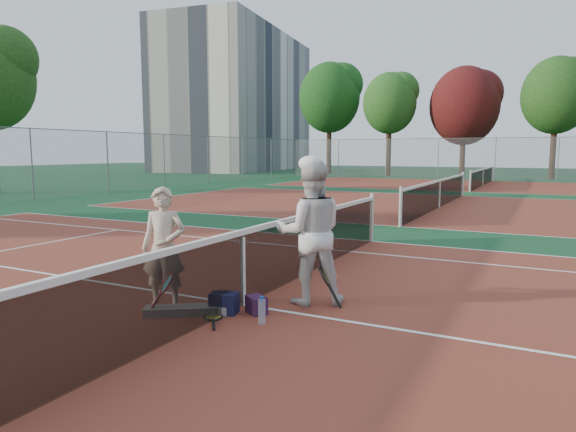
{
  "coord_description": "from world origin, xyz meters",
  "views": [
    {
      "loc": [
        3.54,
        -5.63,
        2.03
      ],
      "look_at": [
        0.0,
        1.31,
        1.05
      ],
      "focal_mm": 32.0,
      "sensor_mm": 36.0,
      "label": 1
    }
  ],
  "objects": [
    {
      "name": "tree_back_maroon",
      "position": [
        -2.9,
        38.38,
        5.67
      ],
      "size": [
        5.49,
        5.49,
        8.85
      ],
      "color": "#382314",
      "rests_on": "ground"
    },
    {
      "name": "tree_back_1",
      "position": [
        -8.69,
        37.02,
        5.99
      ],
      "size": [
        4.42,
        4.42,
        8.57
      ],
      "color": "#382314",
      "rests_on": "ground"
    },
    {
      "name": "player_a",
      "position": [
        -0.85,
        -0.56,
        0.79
      ],
      "size": [
        0.67,
        0.56,
        1.59
      ],
      "primitive_type": "imported",
      "rotation": [
        0.0,
        0.0,
        0.35
      ],
      "color": "#BAA790",
      "rests_on": "ground"
    },
    {
      "name": "fence_back",
      "position": [
        0.0,
        34.0,
        1.5
      ],
      "size": [
        32.0,
        0.06,
        3.0
      ],
      "primitive_type": null,
      "color": "slate",
      "rests_on": "ground"
    },
    {
      "name": "court_far_a",
      "position": [
        0.0,
        13.5,
        0.0
      ],
      "size": [
        23.77,
        10.97,
        0.01
      ],
      "primitive_type": "cube",
      "color": "maroon",
      "rests_on": "ground"
    },
    {
      "name": "net_far_b",
      "position": [
        0.0,
        27.0,
        0.51
      ],
      "size": [
        0.1,
        10.98,
        1.02
      ],
      "primitive_type": null,
      "color": "black",
      "rests_on": "ground"
    },
    {
      "name": "court_main",
      "position": [
        0.0,
        0.0,
        0.0
      ],
      "size": [
        23.77,
        10.97,
        0.01
      ],
      "primitive_type": "cube",
      "color": "maroon",
      "rests_on": "ground"
    },
    {
      "name": "tree_back_3",
      "position": [
        3.65,
        37.42,
        6.08
      ],
      "size": [
        4.89,
        4.89,
        8.92
      ],
      "color": "#382314",
      "rests_on": "ground"
    },
    {
      "name": "water_bottle",
      "position": [
        0.6,
        -0.54,
        0.15
      ],
      "size": [
        0.09,
        0.09,
        0.3
      ],
      "primitive_type": "cylinder",
      "color": "#AFC4DD",
      "rests_on": "ground"
    },
    {
      "name": "ground",
      "position": [
        0.0,
        0.0,
        0.0
      ],
      "size": [
        130.0,
        130.0,
        0.0
      ],
      "primitive_type": "plane",
      "color": "#103D1F",
      "rests_on": "ground"
    },
    {
      "name": "net_main",
      "position": [
        0.0,
        0.0,
        0.51
      ],
      "size": [
        0.1,
        10.98,
        1.02
      ],
      "primitive_type": null,
      "color": "black",
      "rests_on": "ground"
    },
    {
      "name": "sports_bag_purple",
      "position": [
        0.34,
        -0.23,
        0.11
      ],
      "size": [
        0.33,
        0.31,
        0.22
      ],
      "primitive_type": "cube",
      "rotation": [
        0.0,
        0.0,
        -0.56
      ],
      "color": "#29112D",
      "rests_on": "ground"
    },
    {
      "name": "racket_red",
      "position": [
        -0.63,
        -0.78,
        0.26
      ],
      "size": [
        0.43,
        0.44,
        0.52
      ],
      "primitive_type": null,
      "rotation": [
        0.0,
        0.0,
        0.88
      ],
      "color": "maroon",
      "rests_on": "ground"
    },
    {
      "name": "player_b",
      "position": [
        0.74,
        0.51,
        0.96
      ],
      "size": [
        1.17,
        1.1,
        1.92
      ],
      "primitive_type": "imported",
      "rotation": [
        0.0,
        0.0,
        3.69
      ],
      "color": "silver",
      "rests_on": "ground"
    },
    {
      "name": "tree_back_0",
      "position": [
        -14.33,
        37.56,
        6.77
      ],
      "size": [
        5.42,
        5.42,
        9.9
      ],
      "color": "#382314",
      "rests_on": "ground"
    },
    {
      "name": "apartment_block",
      "position": [
        -28.0,
        44.0,
        7.5
      ],
      "size": [
        12.96,
        23.18,
        15.0
      ],
      "primitive_type": "cube",
      "rotation": [
        0.0,
        0.0,
        0.14
      ],
      "color": "beige",
      "rests_on": "ground"
    },
    {
      "name": "net_cover_canvas",
      "position": [
        -0.41,
        -0.66,
        0.06
      ],
      "size": [
        1.02,
        0.78,
        0.11
      ],
      "primitive_type": "cube",
      "rotation": [
        0.0,
        0.0,
        0.57
      ],
      "color": "slate",
      "rests_on": "ground"
    },
    {
      "name": "net_far_a",
      "position": [
        0.0,
        13.5,
        0.51
      ],
      "size": [
        0.1,
        10.98,
        1.02
      ],
      "primitive_type": null,
      "color": "black",
      "rests_on": "ground"
    },
    {
      "name": "racket_black_held",
      "position": [
        1.0,
        0.37,
        0.27
      ],
      "size": [
        0.39,
        0.37,
        0.54
      ],
      "primitive_type": null,
      "rotation": [
        0.0,
        0.0,
        3.53
      ],
      "color": "black",
      "rests_on": "ground"
    },
    {
      "name": "sports_bag_navy",
      "position": [
        -0.03,
        -0.4,
        0.13
      ],
      "size": [
        0.38,
        0.3,
        0.27
      ],
      "primitive_type": "cube",
      "rotation": [
        0.0,
        0.0,
        0.24
      ],
      "color": "black",
      "rests_on": "ground"
    },
    {
      "name": "court_far_b",
      "position": [
        0.0,
        27.0,
        0.0
      ],
      "size": [
        23.77,
        10.97,
        0.01
      ],
      "primitive_type": "cube",
      "color": "maroon",
      "rests_on": "ground"
    },
    {
      "name": "racket_spare",
      "position": [
        -0.05,
        -0.62,
        0.01
      ],
      "size": [
        0.58,
        0.64,
        0.03
      ],
      "primitive_type": null,
      "rotation": [
        0.0,
        0.0,
        2.21
      ],
      "color": "black",
      "rests_on": "ground"
    }
  ]
}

